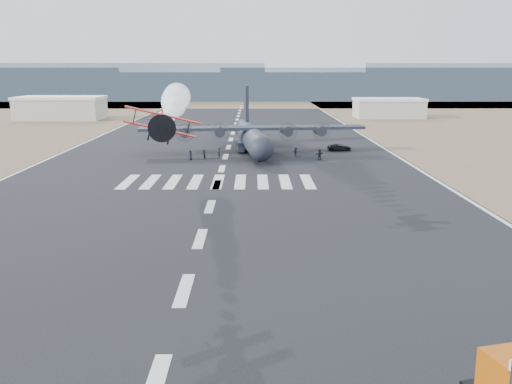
{
  "coord_description": "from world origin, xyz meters",
  "views": [
    {
      "loc": [
        4.73,
        -24.63,
        14.84
      ],
      "look_at": [
        4.97,
        25.11,
        4.0
      ],
      "focal_mm": 40.0,
      "sensor_mm": 36.0,
      "label": 1
    }
  ],
  "objects_px": {
    "crew_d": "(265,149)",
    "crew_e": "(190,155)",
    "hangar_right": "(389,108)",
    "crew_b": "(261,149)",
    "transport_aircraft": "(252,135)",
    "crew_c": "(296,152)",
    "crew_h": "(204,154)",
    "hangar_left": "(61,108)",
    "aerobatic_biplane": "(161,124)",
    "support_vehicle": "(339,147)",
    "crew_g": "(263,152)",
    "crew_a": "(219,153)",
    "crew_f": "(319,154)"
  },
  "relations": [
    {
      "from": "crew_d",
      "to": "crew_e",
      "type": "bearing_deg",
      "value": 10.16
    },
    {
      "from": "hangar_right",
      "to": "crew_b",
      "type": "bearing_deg",
      "value": -118.06
    },
    {
      "from": "transport_aircraft",
      "to": "crew_c",
      "type": "height_order",
      "value": "transport_aircraft"
    },
    {
      "from": "hangar_right",
      "to": "crew_h",
      "type": "relative_size",
      "value": 13.0
    },
    {
      "from": "hangar_left",
      "to": "crew_e",
      "type": "bearing_deg",
      "value": -58.81
    },
    {
      "from": "crew_b",
      "to": "crew_h",
      "type": "distance_m",
      "value": 11.22
    },
    {
      "from": "aerobatic_biplane",
      "to": "crew_h",
      "type": "xyz_separation_m",
      "value": [
        -0.95,
        49.05,
        -9.75
      ]
    },
    {
      "from": "hangar_left",
      "to": "support_vehicle",
      "type": "relative_size",
      "value": 5.66
    },
    {
      "from": "crew_c",
      "to": "crew_d",
      "type": "relative_size",
      "value": 0.97
    },
    {
      "from": "crew_e",
      "to": "crew_g",
      "type": "relative_size",
      "value": 0.98
    },
    {
      "from": "hangar_left",
      "to": "transport_aircraft",
      "type": "xyz_separation_m",
      "value": [
        56.48,
        -66.9,
        -0.44
      ]
    },
    {
      "from": "crew_h",
      "to": "crew_b",
      "type": "bearing_deg",
      "value": 138.0
    },
    {
      "from": "aerobatic_biplane",
      "to": "crew_e",
      "type": "relative_size",
      "value": 3.6
    },
    {
      "from": "crew_d",
      "to": "crew_h",
      "type": "height_order",
      "value": "crew_d"
    },
    {
      "from": "crew_d",
      "to": "crew_e",
      "type": "relative_size",
      "value": 0.99
    },
    {
      "from": "crew_a",
      "to": "crew_h",
      "type": "bearing_deg",
      "value": -87.92
    },
    {
      "from": "crew_g",
      "to": "crew_f",
      "type": "bearing_deg",
      "value": -30.14
    },
    {
      "from": "aerobatic_biplane",
      "to": "crew_g",
      "type": "height_order",
      "value": "aerobatic_biplane"
    },
    {
      "from": "hangar_left",
      "to": "crew_b",
      "type": "relative_size",
      "value": 13.06
    },
    {
      "from": "aerobatic_biplane",
      "to": "hangar_left",
      "type": "bearing_deg",
      "value": 106.35
    },
    {
      "from": "crew_b",
      "to": "crew_f",
      "type": "height_order",
      "value": "crew_b"
    },
    {
      "from": "hangar_left",
      "to": "transport_aircraft",
      "type": "bearing_deg",
      "value": -49.83
    },
    {
      "from": "hangar_right",
      "to": "aerobatic_biplane",
      "type": "height_order",
      "value": "aerobatic_biplane"
    },
    {
      "from": "hangar_right",
      "to": "crew_b",
      "type": "xyz_separation_m",
      "value": [
        -39.89,
        -74.84,
        -2.07
      ]
    },
    {
      "from": "crew_c",
      "to": "crew_d",
      "type": "height_order",
      "value": "crew_d"
    },
    {
      "from": "support_vehicle",
      "to": "crew_g",
      "type": "xyz_separation_m",
      "value": [
        -14.14,
        -7.79,
        0.23
      ]
    },
    {
      "from": "crew_d",
      "to": "crew_h",
      "type": "bearing_deg",
      "value": 10.72
    },
    {
      "from": "crew_c",
      "to": "crew_e",
      "type": "xyz_separation_m",
      "value": [
        -17.68,
        -3.86,
        0.03
      ]
    },
    {
      "from": "crew_c",
      "to": "crew_h",
      "type": "distance_m",
      "value": 15.82
    },
    {
      "from": "crew_c",
      "to": "crew_f",
      "type": "height_order",
      "value": "crew_f"
    },
    {
      "from": "crew_e",
      "to": "crew_f",
      "type": "height_order",
      "value": "crew_f"
    },
    {
      "from": "crew_e",
      "to": "crew_h",
      "type": "xyz_separation_m",
      "value": [
        2.13,
        0.98,
        -0.03
      ]
    },
    {
      "from": "crew_f",
      "to": "crew_a",
      "type": "bearing_deg",
      "value": -42.85
    },
    {
      "from": "transport_aircraft",
      "to": "crew_d",
      "type": "distance_m",
      "value": 4.53
    },
    {
      "from": "hangar_left",
      "to": "crew_a",
      "type": "xyz_separation_m",
      "value": [
        50.97,
        -74.89,
        -2.51
      ]
    },
    {
      "from": "crew_b",
      "to": "crew_f",
      "type": "bearing_deg",
      "value": -17.33
    },
    {
      "from": "aerobatic_biplane",
      "to": "crew_c",
      "type": "bearing_deg",
      "value": 69.0
    },
    {
      "from": "hangar_right",
      "to": "crew_f",
      "type": "bearing_deg",
      "value": -110.39
    },
    {
      "from": "crew_c",
      "to": "crew_h",
      "type": "xyz_separation_m",
      "value": [
        -15.55,
        -2.88,
        0.0
      ]
    },
    {
      "from": "transport_aircraft",
      "to": "crew_d",
      "type": "relative_size",
      "value": 24.69
    },
    {
      "from": "hangar_right",
      "to": "crew_h",
      "type": "distance_m",
      "value": 94.63
    },
    {
      "from": "crew_h",
      "to": "crew_a",
      "type": "bearing_deg",
      "value": 123.3
    },
    {
      "from": "crew_a",
      "to": "support_vehicle",
      "type": "bearing_deg",
      "value": 98.52
    },
    {
      "from": "crew_a",
      "to": "crew_g",
      "type": "relative_size",
      "value": 1.08
    },
    {
      "from": "crew_g",
      "to": "crew_h",
      "type": "distance_m",
      "value": 10.14
    },
    {
      "from": "hangar_right",
      "to": "crew_g",
      "type": "bearing_deg",
      "value": -116.71
    },
    {
      "from": "crew_d",
      "to": "crew_g",
      "type": "height_order",
      "value": "crew_g"
    },
    {
      "from": "crew_d",
      "to": "crew_f",
      "type": "relative_size",
      "value": 0.9
    },
    {
      "from": "crew_f",
      "to": "crew_h",
      "type": "distance_m",
      "value": 19.19
    },
    {
      "from": "crew_e",
      "to": "transport_aircraft",
      "type": "bearing_deg",
      "value": -45.22
    }
  ]
}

